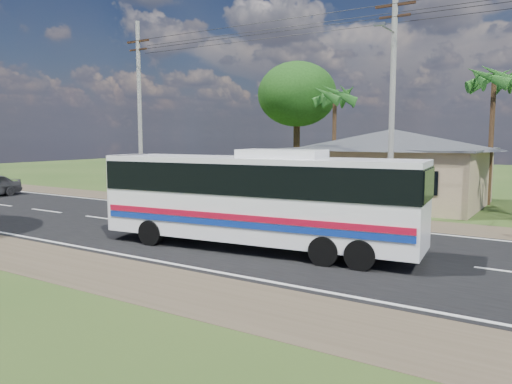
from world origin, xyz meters
The scene contains 8 objects.
ground centered at (0.00, 0.00, 0.00)m, with size 120.00×120.00×0.00m, color #2C481A.
road centered at (0.00, 0.00, 0.01)m, with size 120.00×16.00×0.03m.
house centered at (1.00, 13.00, 2.64)m, with size 12.40×10.00×5.00m.
utility_poles centered at (2.67, 6.49, 5.77)m, with size 32.80×2.22×11.00m.
palm_mid centered at (6.00, 15.50, 7.16)m, with size 2.80×2.80×8.20m.
palm_far centered at (-4.00, 16.00, 6.68)m, with size 2.80×2.80×7.70m.
tree_behind_house centered at (-8.00, 18.00, 7.12)m, with size 6.00×6.00×9.61m.
coach_bus centered at (0.85, -1.56, 2.03)m, with size 11.63×3.70×3.55m.
Camera 1 is at (10.16, -16.14, 4.02)m, focal length 35.00 mm.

